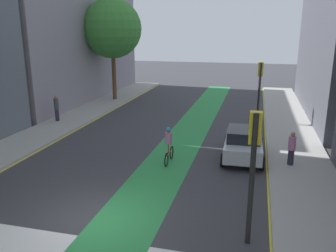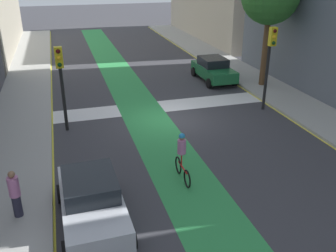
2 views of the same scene
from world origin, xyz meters
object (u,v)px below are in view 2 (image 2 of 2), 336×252
car_green_left_near (213,69)px  pedestrian_sidewalk_right_a (15,194)px  traffic_signal_near_right (61,73)px  cyclist_in_lane (182,156)px  traffic_signal_near_left (270,53)px  car_silver_right_far (92,200)px

car_green_left_near → pedestrian_sidewalk_right_a: 17.22m
traffic_signal_near_right → car_green_left_near: 11.86m
traffic_signal_near_right → car_green_left_near: (-10.08, -5.90, -2.09)m
car_green_left_near → cyclist_in_lane: size_ratio=2.27×
car_green_left_near → pedestrian_sidewalk_right_a: size_ratio=2.61×
car_green_left_near → pedestrian_sidewalk_right_a: (11.83, 12.51, 0.16)m
traffic_signal_near_left → pedestrian_sidewalk_right_a: traffic_signal_near_left is taller
traffic_signal_near_right → pedestrian_sidewalk_right_a: (1.76, 6.61, -1.92)m
cyclist_in_lane → pedestrian_sidewalk_right_a: 5.81m
traffic_signal_near_left → cyclist_in_lane: traffic_signal_near_left is taller
car_silver_right_far → car_green_left_near: size_ratio=1.01×
traffic_signal_near_left → car_green_left_near: traffic_signal_near_left is taller
car_green_left_near → cyclist_in_lane: (6.09, 11.62, 0.17)m
traffic_signal_near_left → car_silver_right_far: 12.70m
car_silver_right_far → car_green_left_near: bearing=-125.8°
traffic_signal_near_right → traffic_signal_near_left: (-10.63, 0.13, 0.27)m
car_green_left_near → car_silver_right_far: bearing=54.2°
traffic_signal_near_right → car_green_left_near: size_ratio=0.98×
car_silver_right_far → pedestrian_sidewalk_right_a: pedestrian_sidewalk_right_a is taller
traffic_signal_near_left → car_green_left_near: (0.55, -6.03, -2.36)m
traffic_signal_near_right → traffic_signal_near_left: traffic_signal_near_left is taller
traffic_signal_near_left → cyclist_in_lane: (6.65, 5.59, -2.19)m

